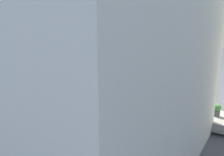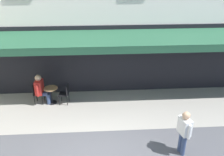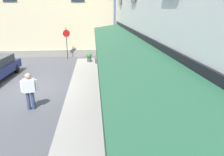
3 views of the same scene
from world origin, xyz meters
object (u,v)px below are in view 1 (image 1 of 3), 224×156
(cafe_chair_black_near_door, at_px, (140,97))
(parked_car_navy, at_px, (180,74))
(cafe_chair_black_under_awning, at_px, (30,68))
(cafe_chair_black_by_window, at_px, (30,71))
(cafe_table_mid_terrace, at_px, (31,70))
(cafe_table_near_entrance, at_px, (148,100))
(potted_plant_by_steps, at_px, (217,109))
(cafe_chair_black_corner_right, at_px, (157,102))
(walking_pedestrian_in_white, at_px, (116,73))
(potted_plant_entrance_right, at_px, (205,108))
(seated_companion_in_olive, at_px, (30,67))
(seated_patron_in_red, at_px, (154,98))

(cafe_chair_black_near_door, distance_m, parked_car_navy, 6.73)
(cafe_chair_black_under_awning, xyz_separation_m, parked_car_navy, (13.59, 5.41, 0.16))
(cafe_chair_black_by_window, distance_m, parked_car_navy, 13.94)
(cafe_table_mid_terrace, distance_m, cafe_chair_black_by_window, 0.63)
(cafe_table_near_entrance, height_order, potted_plant_by_steps, potted_plant_by_steps)
(cafe_chair_black_near_door, xyz_separation_m, parked_car_navy, (0.35, 6.71, 0.16))
(parked_car_navy, bearing_deg, cafe_chair_black_by_window, -154.04)
(cafe_table_near_entrance, height_order, cafe_chair_black_corner_right, cafe_chair_black_corner_right)
(potted_plant_by_steps, distance_m, parked_car_navy, 6.99)
(cafe_chair_black_near_door, bearing_deg, walking_pedestrian_in_white, 140.54)
(cafe_table_near_entrance, distance_m, cafe_chair_black_by_window, 12.83)
(potted_plant_by_steps, bearing_deg, walking_pedestrian_in_white, 164.78)
(cafe_table_mid_terrace, height_order, potted_plant_entrance_right, potted_plant_entrance_right)
(cafe_chair_black_near_door, relative_size, cafe_chair_black_under_awning, 1.00)
(walking_pedestrian_in_white, relative_size, potted_plant_entrance_right, 1.29)
(cafe_table_mid_terrace, height_order, cafe_chair_black_by_window, cafe_chair_black_by_window)
(cafe_table_near_entrance, bearing_deg, cafe_chair_black_under_awning, 174.29)
(cafe_chair_black_under_awning, height_order, parked_car_navy, parked_car_navy)
(cafe_table_mid_terrace, bearing_deg, potted_plant_entrance_right, -2.09)
(potted_plant_by_steps, height_order, parked_car_navy, parked_car_navy)
(seated_companion_in_olive, relative_size, parked_car_navy, 0.31)
(seated_companion_in_olive, bearing_deg, walking_pedestrian_in_white, 13.69)
(cafe_chair_black_near_door, relative_size, walking_pedestrian_in_white, 0.57)
(cafe_chair_black_corner_right, height_order, cafe_chair_black_by_window, same)
(potted_plant_entrance_right, bearing_deg, cafe_chair_black_corner_right, -169.01)
(cafe_table_mid_terrace, xyz_separation_m, parked_car_navy, (13.03, 5.71, 0.22))
(seated_patron_in_red, relative_size, potted_plant_entrance_right, 1.12)
(cafe_chair_black_by_window, bearing_deg, seated_companion_in_olive, 145.55)
(cafe_chair_black_corner_right, relative_size, seated_patron_in_red, 0.66)
(walking_pedestrian_in_white, xyz_separation_m, parked_car_navy, (4.45, 3.33, -0.22))
(cafe_table_near_entrance, distance_m, cafe_chair_black_under_awning, 13.94)
(cafe_table_near_entrance, xyz_separation_m, potted_plant_by_steps, (3.81, 1.14, -0.08))
(potted_plant_by_steps, bearing_deg, cafe_chair_black_near_door, -166.62)
(seated_patron_in_red, relative_size, walking_pedestrian_in_white, 0.86)
(cafe_chair_black_near_door, bearing_deg, seated_companion_in_olive, 174.73)
(cafe_table_near_entrance, bearing_deg, seated_companion_in_olive, 174.65)
(cafe_chair_black_near_door, relative_size, cafe_table_mid_terrace, 1.21)
(cafe_table_mid_terrace, bearing_deg, seated_patron_in_red, -4.62)
(potted_plant_entrance_right, bearing_deg, cafe_chair_black_by_window, 179.23)
(cafe_chair_black_by_window, bearing_deg, walking_pedestrian_in_white, 18.91)
(cafe_chair_black_under_awning, distance_m, parked_car_navy, 14.62)
(cafe_chair_black_near_door, height_order, cafe_chair_black_under_awning, same)
(cafe_chair_black_under_awning, xyz_separation_m, potted_plant_by_steps, (17.68, -0.25, -0.14))
(potted_plant_by_steps, relative_size, parked_car_navy, 0.17)
(cafe_chair_black_near_door, bearing_deg, parked_car_navy, 87.04)
(cafe_chair_black_near_door, xyz_separation_m, seated_companion_in_olive, (-13.05, 1.20, 0.17))
(cafe_chair_black_under_awning, bearing_deg, seated_patron_in_red, -5.66)
(seated_patron_in_red, bearing_deg, cafe_chair_black_under_awning, 174.34)
(cafe_table_near_entrance, distance_m, potted_plant_entrance_right, 3.33)
(seated_companion_in_olive, bearing_deg, cafe_table_near_entrance, -5.35)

